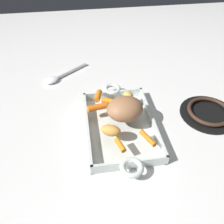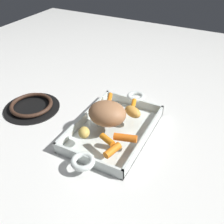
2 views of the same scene
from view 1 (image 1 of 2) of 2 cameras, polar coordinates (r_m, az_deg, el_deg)
name	(u,v)px [view 1 (image 1 of 2)]	position (r m, az deg, el deg)	size (l,w,h in m)	color
ground_plane	(120,128)	(0.81, 1.99, -3.98)	(2.33, 2.33, 0.00)	silver
roasting_dish	(120,126)	(0.80, 2.01, -3.36)	(0.43, 0.23, 0.04)	silver
pork_roast	(125,109)	(0.76, 3.17, 0.79)	(0.12, 0.10, 0.07)	#9B6945
baby_carrot_center_left	(108,101)	(0.83, -0.86, 2.73)	(0.02, 0.02, 0.05)	orange
baby_carrot_northwest	(148,138)	(0.72, 8.66, -6.25)	(0.02, 0.02, 0.07)	orange
baby_carrot_center_right	(98,96)	(0.86, -3.37, 3.93)	(0.02, 0.02, 0.05)	orange
baby_carrot_northeast	(120,145)	(0.69, 2.01, -7.99)	(0.02, 0.02, 0.05)	orange
baby_carrot_short	(97,107)	(0.81, -3.61, 1.17)	(0.02, 0.02, 0.07)	orange
potato_golden_large	(128,96)	(0.85, 3.88, 3.99)	(0.04, 0.03, 0.03)	gold
potato_halved	(111,130)	(0.72, -0.30, -4.48)	(0.06, 0.04, 0.03)	gold
stove_burner_rear	(209,112)	(0.92, 22.43, -0.07)	(0.20, 0.20, 0.02)	black
serving_spoon	(61,76)	(1.06, -12.37, 8.60)	(0.16, 0.19, 0.02)	white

